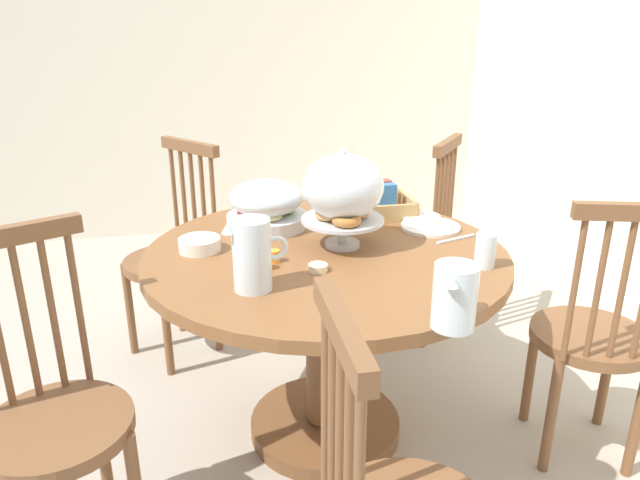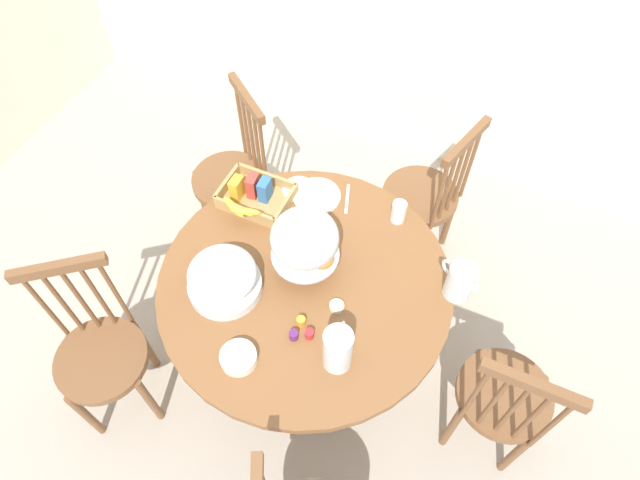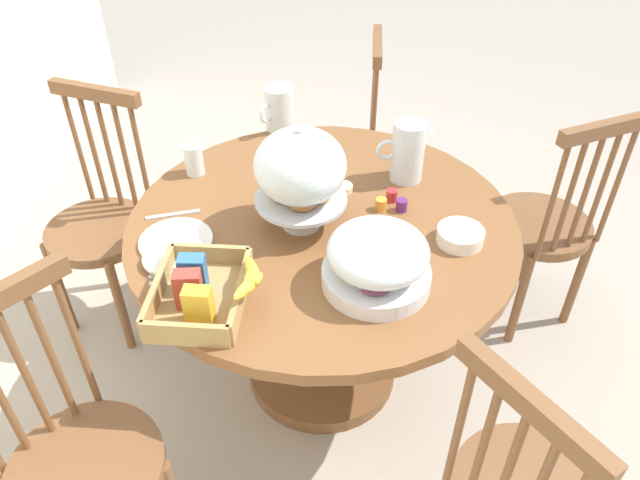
{
  "view_description": "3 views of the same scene",
  "coord_description": "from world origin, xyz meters",
  "px_view_note": "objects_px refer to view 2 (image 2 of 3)",
  "views": [
    {
      "loc": [
        1.83,
        -0.19,
        1.47
      ],
      "look_at": [
        -0.09,
        0.18,
        0.74
      ],
      "focal_mm": 33.2,
      "sensor_mm": 36.0,
      "label": 1
    },
    {
      "loc": [
        0.56,
        -0.87,
        2.72
      ],
      "look_at": [
        0.01,
        0.33,
        0.84
      ],
      "focal_mm": 31.23,
      "sensor_mm": 36.0,
      "label": 2
    },
    {
      "loc": [
        -1.51,
        0.08,
        1.89
      ],
      "look_at": [
        -0.09,
        0.18,
        0.74
      ],
      "focal_mm": 34.26,
      "sensor_mm": 36.0,
      "label": 3
    }
  ],
  "objects_px": {
    "windsor_chair_facing_door": "(424,198)",
    "china_plate_small": "(299,189)",
    "windsor_chair_far_side": "(233,178)",
    "drinking_glass": "(399,212)",
    "cereal_bowl": "(239,358)",
    "milk_pitcher": "(338,350)",
    "windsor_chair_host_seat": "(101,354)",
    "china_plate_large": "(317,196)",
    "pastry_stand_with_dome": "(305,240)",
    "orange_juice_pitcher": "(460,282)",
    "butter_dish": "(337,306)",
    "windsor_chair_by_cabinet": "(503,399)",
    "fruit_platter_covered": "(223,278)",
    "dining_table": "(306,305)",
    "cereal_basket": "(253,196)"
  },
  "relations": [
    {
      "from": "orange_juice_pitcher",
      "to": "windsor_chair_by_cabinet",
      "type": "bearing_deg",
      "value": -35.01
    },
    {
      "from": "windsor_chair_by_cabinet",
      "to": "fruit_platter_covered",
      "type": "distance_m",
      "value": 1.26
    },
    {
      "from": "orange_juice_pitcher",
      "to": "fruit_platter_covered",
      "type": "bearing_deg",
      "value": -156.48
    },
    {
      "from": "windsor_chair_far_side",
      "to": "butter_dish",
      "type": "bearing_deg",
      "value": -35.88
    },
    {
      "from": "windsor_chair_facing_door",
      "to": "china_plate_small",
      "type": "height_order",
      "value": "windsor_chair_facing_door"
    },
    {
      "from": "windsor_chair_by_cabinet",
      "to": "cereal_bowl",
      "type": "distance_m",
      "value": 1.11
    },
    {
      "from": "dining_table",
      "to": "drinking_glass",
      "type": "height_order",
      "value": "drinking_glass"
    },
    {
      "from": "butter_dish",
      "to": "cereal_basket",
      "type": "bearing_deg",
      "value": 148.61
    },
    {
      "from": "windsor_chair_far_side",
      "to": "cereal_basket",
      "type": "xyz_separation_m",
      "value": [
        0.32,
        -0.29,
        0.33
      ]
    },
    {
      "from": "milk_pitcher",
      "to": "windsor_chair_facing_door",
      "type": "bearing_deg",
      "value": 89.35
    },
    {
      "from": "china_plate_large",
      "to": "cereal_bowl",
      "type": "relative_size",
      "value": 1.57
    },
    {
      "from": "pastry_stand_with_dome",
      "to": "china_plate_large",
      "type": "distance_m",
      "value": 0.43
    },
    {
      "from": "dining_table",
      "to": "windsor_chair_far_side",
      "type": "distance_m",
      "value": 0.92
    },
    {
      "from": "windsor_chair_facing_door",
      "to": "china_plate_large",
      "type": "relative_size",
      "value": 4.43
    },
    {
      "from": "cereal_bowl",
      "to": "drinking_glass",
      "type": "bearing_deg",
      "value": 70.22
    },
    {
      "from": "orange_juice_pitcher",
      "to": "milk_pitcher",
      "type": "distance_m",
      "value": 0.57
    },
    {
      "from": "cereal_bowl",
      "to": "windsor_chair_facing_door",
      "type": "bearing_deg",
      "value": 74.78
    },
    {
      "from": "windsor_chair_far_side",
      "to": "drinking_glass",
      "type": "xyz_separation_m",
      "value": [
        0.95,
        -0.12,
        0.34
      ]
    },
    {
      "from": "cereal_basket",
      "to": "dining_table",
      "type": "bearing_deg",
      "value": -35.82
    },
    {
      "from": "windsor_chair_facing_door",
      "to": "windsor_chair_far_side",
      "type": "relative_size",
      "value": 1.0
    },
    {
      "from": "china_plate_large",
      "to": "china_plate_small",
      "type": "xyz_separation_m",
      "value": [
        -0.09,
        -0.0,
        0.01
      ]
    },
    {
      "from": "cereal_basket",
      "to": "china_plate_small",
      "type": "relative_size",
      "value": 2.11
    },
    {
      "from": "milk_pitcher",
      "to": "windsor_chair_host_seat",
      "type": "bearing_deg",
      "value": -163.96
    },
    {
      "from": "pastry_stand_with_dome",
      "to": "cereal_basket",
      "type": "distance_m",
      "value": 0.45
    },
    {
      "from": "windsor_chair_by_cabinet",
      "to": "pastry_stand_with_dome",
      "type": "xyz_separation_m",
      "value": [
        -0.94,
        0.09,
        0.48
      ]
    },
    {
      "from": "windsor_chair_far_side",
      "to": "butter_dish",
      "type": "xyz_separation_m",
      "value": [
        0.88,
        -0.63,
        0.3
      ]
    },
    {
      "from": "fruit_platter_covered",
      "to": "orange_juice_pitcher",
      "type": "xyz_separation_m",
      "value": [
        0.86,
        0.37,
        -0.01
      ]
    },
    {
      "from": "cereal_basket",
      "to": "china_plate_large",
      "type": "height_order",
      "value": "cereal_basket"
    },
    {
      "from": "windsor_chair_facing_door",
      "to": "pastry_stand_with_dome",
      "type": "distance_m",
      "value": 0.99
    },
    {
      "from": "cereal_basket",
      "to": "windsor_chair_far_side",
      "type": "bearing_deg",
      "value": 137.25
    },
    {
      "from": "cereal_basket",
      "to": "drinking_glass",
      "type": "height_order",
      "value": "cereal_basket"
    },
    {
      "from": "windsor_chair_by_cabinet",
      "to": "windsor_chair_host_seat",
      "type": "bearing_deg",
      "value": -162.19
    },
    {
      "from": "cereal_bowl",
      "to": "drinking_glass",
      "type": "relative_size",
      "value": 1.27
    },
    {
      "from": "orange_juice_pitcher",
      "to": "cereal_basket",
      "type": "xyz_separation_m",
      "value": [
        -0.97,
        0.08,
        -0.03
      ]
    },
    {
      "from": "cereal_bowl",
      "to": "windsor_chair_by_cabinet",
      "type": "bearing_deg",
      "value": 21.68
    },
    {
      "from": "windsor_chair_by_cabinet",
      "to": "pastry_stand_with_dome",
      "type": "bearing_deg",
      "value": 174.74
    },
    {
      "from": "windsor_chair_host_seat",
      "to": "china_plate_large",
      "type": "bearing_deg",
      "value": 59.17
    },
    {
      "from": "pastry_stand_with_dome",
      "to": "china_plate_small",
      "type": "height_order",
      "value": "pastry_stand_with_dome"
    },
    {
      "from": "china_plate_large",
      "to": "drinking_glass",
      "type": "relative_size",
      "value": 2.0
    },
    {
      "from": "orange_juice_pitcher",
      "to": "drinking_glass",
      "type": "distance_m",
      "value": 0.43
    },
    {
      "from": "windsor_chair_host_seat",
      "to": "orange_juice_pitcher",
      "type": "height_order",
      "value": "windsor_chair_host_seat"
    },
    {
      "from": "windsor_chair_far_side",
      "to": "windsor_chair_host_seat",
      "type": "bearing_deg",
      "value": -90.99
    },
    {
      "from": "windsor_chair_by_cabinet",
      "to": "windsor_chair_far_side",
      "type": "distance_m",
      "value": 1.73
    },
    {
      "from": "windsor_chair_by_cabinet",
      "to": "windsor_chair_far_side",
      "type": "height_order",
      "value": "same"
    },
    {
      "from": "windsor_chair_by_cabinet",
      "to": "china_plate_small",
      "type": "xyz_separation_m",
      "value": [
        -1.15,
        0.45,
        0.3
      ]
    },
    {
      "from": "windsor_chair_by_cabinet",
      "to": "butter_dish",
      "type": "bearing_deg",
      "value": -177.25
    },
    {
      "from": "drinking_glass",
      "to": "orange_juice_pitcher",
      "type": "bearing_deg",
      "value": -36.12
    },
    {
      "from": "windsor_chair_host_seat",
      "to": "china_plate_small",
      "type": "height_order",
      "value": "windsor_chair_host_seat"
    },
    {
      "from": "drinking_glass",
      "to": "butter_dish",
      "type": "bearing_deg",
      "value": -97.62
    },
    {
      "from": "pastry_stand_with_dome",
      "to": "cereal_basket",
      "type": "relative_size",
      "value": 1.09
    }
  ]
}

